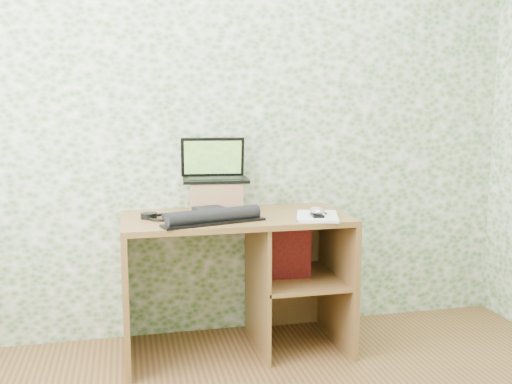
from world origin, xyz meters
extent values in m
plane|color=white|center=(0.00, 1.75, 1.30)|extent=(3.50, 0.00, 3.50)
cube|color=brown|center=(0.00, 1.44, 0.73)|extent=(1.20, 0.60, 0.03)
cube|color=brown|center=(-0.58, 1.44, 0.36)|extent=(0.03, 0.60, 0.72)
cube|color=brown|center=(0.58, 1.44, 0.36)|extent=(0.03, 0.60, 0.72)
cube|color=brown|center=(0.12, 1.44, 0.36)|extent=(0.02, 0.56, 0.72)
cube|color=brown|center=(0.35, 1.44, 0.38)|extent=(0.46, 0.56, 0.02)
cube|color=brown|center=(0.36, 1.73, 0.36)|extent=(0.48, 0.02, 0.72)
cube|color=#966743|center=(-0.08, 1.58, 0.83)|extent=(0.30, 0.26, 0.17)
cube|color=black|center=(-0.08, 1.58, 0.93)|extent=(0.38, 0.28, 0.02)
cube|color=black|center=(-0.08, 1.58, 0.94)|extent=(0.32, 0.16, 0.00)
cube|color=black|center=(-0.08, 1.68, 1.05)|extent=(0.36, 0.09, 0.22)
cube|color=#385F1B|center=(-0.08, 1.68, 1.04)|extent=(0.32, 0.07, 0.19)
cube|color=black|center=(-0.14, 1.38, 0.77)|extent=(0.50, 0.29, 0.04)
cube|color=black|center=(-0.14, 1.38, 0.78)|extent=(0.18, 0.18, 0.06)
cylinder|color=black|center=(-0.14, 1.26, 0.79)|extent=(0.49, 0.21, 0.07)
cube|color=black|center=(-0.14, 1.25, 0.76)|extent=(0.54, 0.25, 0.01)
torus|color=black|center=(-0.38, 1.44, 0.76)|extent=(0.21, 0.21, 0.02)
cylinder|color=black|center=(-0.46, 1.46, 0.77)|extent=(0.09, 0.09, 0.03)
cylinder|color=black|center=(-0.30, 1.42, 0.77)|extent=(0.09, 0.09, 0.03)
cube|color=silver|center=(0.41, 1.29, 0.76)|extent=(0.29, 0.35, 0.01)
ellipsoid|color=#B5B5B7|center=(0.40, 1.25, 0.78)|extent=(0.08, 0.12, 0.04)
cylinder|color=black|center=(0.46, 1.36, 0.77)|extent=(0.01, 0.14, 0.01)
cube|color=#990D0E|center=(0.29, 1.44, 0.54)|extent=(0.26, 0.09, 0.31)
camera|label=1|loc=(-0.56, -1.51, 1.32)|focal=40.00mm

